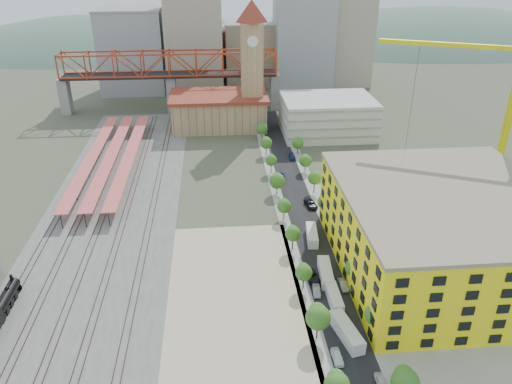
{
  "coord_description": "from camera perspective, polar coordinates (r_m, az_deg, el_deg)",
  "views": [
    {
      "loc": [
        -6.89,
        -109.66,
        65.83
      ],
      "look_at": [
        2.78,
        1.76,
        10.0
      ],
      "focal_mm": 35.0,
      "sensor_mm": 36.0,
      "label": 1
    }
  ],
  "objects": [
    {
      "name": "ground",
      "position": [
        128.09,
        -1.17,
        -4.41
      ],
      "size": [
        400.0,
        400.0,
        0.0
      ],
      "primitive_type": "plane",
      "color": "#474C38",
      "rests_on": "ground"
    },
    {
      "name": "ballast_strip",
      "position": [
        146.11,
        -15.89,
        -1.34
      ],
      "size": [
        36.0,
        165.0,
        0.06
      ],
      "primitive_type": "cube",
      "color": "#605E59",
      "rests_on": "ground"
    },
    {
      "name": "dirt_lot",
      "position": [
        102.21,
        -2.24,
        -13.57
      ],
      "size": [
        28.0,
        67.0,
        0.06
      ],
      "primitive_type": "cube",
      "color": "tan",
      "rests_on": "ground"
    },
    {
      "name": "street_asphalt",
      "position": [
        142.81,
        4.83,
        -1.01
      ],
      "size": [
        12.0,
        170.0,
        0.06
      ],
      "primitive_type": "cube",
      "color": "black",
      "rests_on": "ground"
    },
    {
      "name": "sidewalk_west",
      "position": [
        142.03,
        2.64,
        -1.11
      ],
      "size": [
        3.0,
        170.0,
        0.04
      ],
      "primitive_type": "cube",
      "color": "gray",
      "rests_on": "ground"
    },
    {
      "name": "sidewalk_east",
      "position": [
        143.79,
        7.0,
        -0.92
      ],
      "size": [
        3.0,
        170.0,
        0.04
      ],
      "primitive_type": "cube",
      "color": "gray",
      "rests_on": "ground"
    },
    {
      "name": "construction_pad",
      "position": [
        122.72,
        21.2,
        -7.95
      ],
      "size": [
        50.0,
        90.0,
        0.06
      ],
      "primitive_type": "cube",
      "color": "gray",
      "rests_on": "ground"
    },
    {
      "name": "rail_tracks",
      "position": [
        146.42,
        -16.59,
        -1.32
      ],
      "size": [
        26.56,
        160.0,
        0.18
      ],
      "color": "#382B23",
      "rests_on": "ground"
    },
    {
      "name": "platform_canopies",
      "position": [
        170.02,
        -16.21,
        4.11
      ],
      "size": [
        16.0,
        80.0,
        4.12
      ],
      "color": "#DD5F55",
      "rests_on": "ground"
    },
    {
      "name": "station_hall",
      "position": [
        200.59,
        -4.25,
        9.3
      ],
      "size": [
        38.0,
        24.0,
        13.1
      ],
      "color": "tan",
      "rests_on": "ground"
    },
    {
      "name": "clock_tower",
      "position": [
        193.83,
        -0.48,
        15.48
      ],
      "size": [
        12.0,
        12.0,
        52.0
      ],
      "color": "tan",
      "rests_on": "ground"
    },
    {
      "name": "parking_garage",
      "position": [
        193.85,
        8.16,
        8.59
      ],
      "size": [
        34.0,
        26.0,
        14.0
      ],
      "primitive_type": "cube",
      "color": "silver",
      "rests_on": "ground"
    },
    {
      "name": "truss_bridge",
      "position": [
        220.48,
        -9.84,
        13.85
      ],
      "size": [
        94.0,
        9.6,
        25.6
      ],
      "color": "gray",
      "rests_on": "ground"
    },
    {
      "name": "construction_building",
      "position": [
        116.67,
        20.61,
        -4.28
      ],
      "size": [
        44.6,
        50.6,
        18.8
      ],
      "color": "#FFFD15",
      "rests_on": "ground"
    },
    {
      "name": "street_trees",
      "position": [
        134.18,
        5.52,
        -2.99
      ],
      "size": [
        15.4,
        124.4,
        8.0
      ],
      "color": "#2D7021",
      "rests_on": "ground"
    },
    {
      "name": "skyline",
      "position": [
        256.02,
        -1.75,
        16.84
      ],
      "size": [
        133.0,
        46.0,
        60.0
      ],
      "color": "#9EA0A3",
      "rests_on": "ground"
    },
    {
      "name": "distant_hills",
      "position": [
        400.63,
        2.88,
        5.22
      ],
      "size": [
        647.0,
        264.0,
        227.0
      ],
      "color": "#4C6B59",
      "rests_on": "ground"
    },
    {
      "name": "locomotive",
      "position": [
        111.44,
        -27.24,
        -11.95
      ],
      "size": [
        2.62,
        20.22,
        5.06
      ],
      "color": "black",
      "rests_on": "ground"
    },
    {
      "name": "tower_crane",
      "position": [
        143.25,
        26.09,
        9.8
      ],
      "size": [
        43.43,
        21.26,
        50.26
      ],
      "color": "yellow",
      "rests_on": "ground"
    },
    {
      "name": "site_trailer_a",
      "position": [
        97.37,
        10.32,
        -15.46
      ],
      "size": [
        4.71,
        10.35,
        2.74
      ],
      "primitive_type": "cube",
      "rotation": [
        0.0,
        0.0,
        0.21
      ],
      "color": "silver",
      "rests_on": "ground"
    },
    {
      "name": "site_trailer_b",
      "position": [
        104.94,
        8.93,
        -11.88
      ],
      "size": [
        2.37,
        8.69,
        2.37
      ],
      "primitive_type": "cube",
      "rotation": [
        0.0,
        0.0,
        -0.01
      ],
      "color": "silver",
      "rests_on": "ground"
    },
    {
      "name": "site_trailer_c",
      "position": [
        111.48,
        7.94,
        -9.12
      ],
      "size": [
        3.41,
        9.9,
        2.66
      ],
      "primitive_type": "cube",
      "rotation": [
        0.0,
        0.0,
        -0.09
      ],
      "color": "silver",
      "rests_on": "ground"
    },
    {
      "name": "site_trailer_d",
      "position": [
        124.39,
        6.41,
        -4.93
      ],
      "size": [
        3.42,
        9.46,
        2.53
      ],
      "primitive_type": "cube",
      "rotation": [
        0.0,
        0.0,
        -0.11
      ],
      "color": "silver",
      "rests_on": "ground"
    },
    {
      "name": "car_0",
      "position": [
        93.35,
        9.27,
        -18.13
      ],
      "size": [
        1.79,
        4.32,
        1.46
      ],
      "primitive_type": "imported",
      "rotation": [
        0.0,
        0.0,
        0.01
      ],
      "color": "white",
      "rests_on": "ground"
    },
    {
      "name": "car_1",
      "position": [
        107.11,
        6.93,
        -11.16
      ],
      "size": [
        1.85,
        4.32,
        1.38
      ],
      "primitive_type": "imported",
      "rotation": [
        0.0,
        0.0,
        -0.09
      ],
      "color": "gray",
      "rests_on": "ground"
    },
    {
      "name": "car_2",
      "position": [
        110.95,
        6.42,
        -9.56
      ],
      "size": [
        3.24,
        5.89,
        1.56
      ],
      "primitive_type": "imported",
      "rotation": [
        0.0,
        0.0,
        0.12
      ],
      "color": "black",
      "rests_on": "ground"
    },
    {
      "name": "car_3",
      "position": [
        154.52,
        2.9,
        1.6
      ],
      "size": [
        3.02,
        5.66,
        1.56
      ],
      "primitive_type": "imported",
      "rotation": [
        0.0,
        0.0,
        -0.16
      ],
      "color": "navy",
      "rests_on": "ground"
    },
    {
      "name": "car_4",
      "position": [
        90.81,
        14.14,
        -20.36
      ],
      "size": [
        1.64,
        4.03,
        1.37
      ],
      "primitive_type": "imported",
      "rotation": [
        0.0,
        0.0,
        0.01
      ],
      "color": "white",
      "rests_on": "ground"
    },
    {
      "name": "car_5",
      "position": [
        109.47,
        9.91,
        -10.44
      ],
      "size": [
        1.66,
        4.41,
        1.44
      ],
      "primitive_type": "imported",
      "rotation": [
        0.0,
        0.0,
        0.03
      ],
      "color": "gray",
      "rests_on": "ground"
    },
    {
      "name": "car_6",
      "position": [
        139.69,
        6.31,
        -1.4
      ],
      "size": [
        3.44,
        5.9,
        1.55
      ],
      "primitive_type": "imported",
      "rotation": [
        0.0,
        0.0,
        0.16
      ],
      "color": "black",
      "rests_on": "ground"
    },
    {
      "name": "car_7",
      "position": [
        170.76,
        4.15,
        4.03
      ],
      "size": [
        1.94,
        4.75,
        1.38
      ],
      "primitive_type": "imported",
      "rotation": [
        0.0,
        0.0,
        -0.0
      ],
      "color": "navy",
      "rests_on": "ground"
    }
  ]
}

